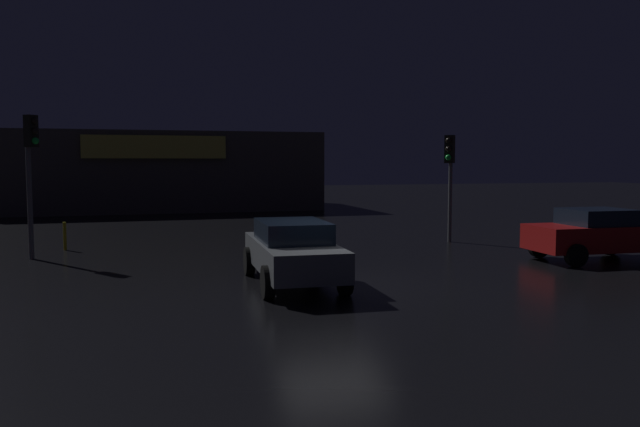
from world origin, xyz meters
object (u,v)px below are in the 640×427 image
at_px(car_near, 293,251).
at_px(car_far, 595,234).
at_px(store_building, 153,171).
at_px(traffic_signal_main, 31,158).
at_px(traffic_signal_opposite, 450,165).

bearing_deg(car_near, car_far, 6.39).
xyz_separation_m(store_building, car_near, (2.33, -26.26, -1.50)).
relative_size(store_building, car_near, 4.24).
relative_size(store_building, traffic_signal_main, 4.55).
bearing_deg(car_far, traffic_signal_main, 162.96).
relative_size(car_near, car_far, 1.17).
distance_m(traffic_signal_main, traffic_signal_opposite, 13.65).
relative_size(traffic_signal_main, traffic_signal_opposite, 1.11).
bearing_deg(car_far, car_near, -173.61).
bearing_deg(traffic_signal_opposite, traffic_signal_main, -179.44).
distance_m(traffic_signal_opposite, car_near, 9.62).
xyz_separation_m(traffic_signal_opposite, car_far, (2.12, -4.97, -1.99)).
xyz_separation_m(traffic_signal_main, car_near, (6.41, -5.88, -2.19)).
bearing_deg(traffic_signal_main, car_far, -17.04).
distance_m(store_building, traffic_signal_main, 20.79).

